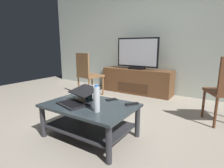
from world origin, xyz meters
name	(u,v)px	position (x,y,z in m)	size (l,w,h in m)	color
ground_plane	(103,127)	(0.00, 0.00, 0.00)	(7.68, 7.68, 0.00)	#9E9384
back_wall	(161,31)	(0.00, 2.22, 1.40)	(6.40, 0.12, 2.80)	#A8B2A8
coffee_table	(90,114)	(0.02, -0.30, 0.28)	(1.04, 0.71, 0.41)	#2D383D
media_cabinet	(137,81)	(-0.40, 1.90, 0.28)	(1.61, 0.44, 0.56)	brown
television	(137,54)	(-0.40, 1.87, 0.89)	(0.98, 0.20, 0.69)	black
side_chair	(87,73)	(-1.20, 1.09, 0.51)	(0.52, 0.52, 0.93)	brown
laptop	(78,98)	(-0.11, -0.35, 0.47)	(0.45, 0.49, 0.18)	black
router_box	(91,92)	(-0.14, -0.06, 0.48)	(0.13, 0.12, 0.15)	silver
water_bottle_near	(97,99)	(0.24, -0.44, 0.54)	(0.07, 0.07, 0.28)	silver
cell_phone	(111,99)	(0.14, -0.01, 0.41)	(0.07, 0.14, 0.01)	black
tv_remote	(132,104)	(0.44, -0.04, 0.42)	(0.04, 0.16, 0.02)	black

